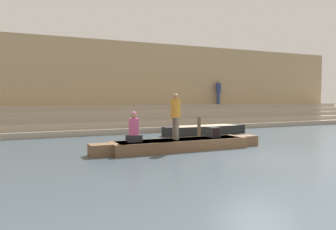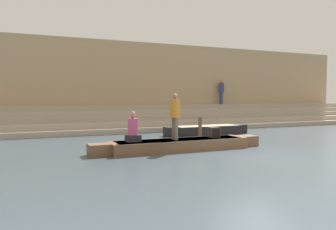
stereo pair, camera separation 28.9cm
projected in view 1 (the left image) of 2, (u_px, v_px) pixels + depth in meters
The scene contains 10 objects.
ground_plane at pixel (253, 156), 11.55m from camera, with size 120.00×120.00×0.00m, color #3D4C56.
ghat_steps at pixel (147, 121), 21.11m from camera, with size 36.00×3.31×1.57m.
back_wall at pixel (137, 86), 22.63m from camera, with size 34.20×1.28×5.79m.
rowboat_main at pixel (181, 144), 12.86m from camera, with size 7.14×1.31×0.42m.
person_standing at pixel (176, 113), 12.70m from camera, with size 0.38×0.38×1.79m.
person_rowing at pixel (134, 130), 12.14m from camera, with size 0.53×0.42×1.13m.
tv_set at pixel (213, 132), 13.61m from camera, with size 0.44×0.48×0.42m.
moored_boat_shore at pixel (205, 130), 18.33m from camera, with size 5.01×1.25×0.50m.
mooring_post at pixel (199, 128), 16.55m from camera, with size 0.17×0.17×1.08m, color brown.
person_on_steps at pixel (218, 91), 24.30m from camera, with size 0.39×0.39×1.76m.
Camera 1 is at (-7.50, -9.17, 2.06)m, focal length 35.00 mm.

